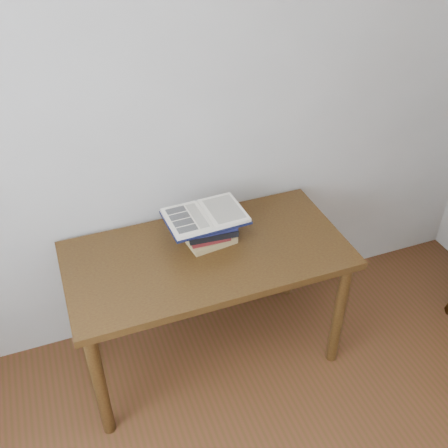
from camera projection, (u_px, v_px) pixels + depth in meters
name	position (u px, v px, depth m)	size (l,w,h in m)	color
desk	(208.00, 268.00, 2.54)	(1.34, 0.67, 0.72)	#473111
book_stack	(209.00, 230.00, 2.51)	(0.25, 0.20, 0.13)	#94834C
open_book	(205.00, 216.00, 2.47)	(0.38, 0.28, 0.03)	black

